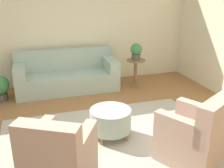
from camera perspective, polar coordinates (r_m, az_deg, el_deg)
name	(u,v)px	position (r m, az deg, el deg)	size (l,w,h in m)	color
ground_plane	(113,142)	(4.14, 0.28, -12.57)	(16.00, 16.00, 0.00)	#996638
wall_back	(76,25)	(6.49, -7.95, 12.51)	(9.93, 0.12, 2.80)	beige
rug	(113,142)	(4.13, 0.28, -12.51)	(3.38, 2.49, 0.01)	#B2A893
couch	(67,76)	(6.15, -9.76, 1.71)	(2.28, 0.86, 0.91)	#9EB29E
armchair_left	(59,162)	(3.15, -11.51, -16.26)	(0.97, 1.00, 0.97)	tan
armchair_right	(195,137)	(3.70, 17.61, -10.94)	(0.97, 1.00, 0.97)	tan
ottoman_table	(110,120)	(4.13, -0.33, -7.78)	(0.65, 0.65, 0.46)	#9EB29E
side_table	(136,69)	(6.24, 5.16, 3.28)	(0.44, 0.44, 0.66)	olive
potted_plant_on_side_table	(136,51)	(6.12, 5.29, 7.20)	(0.27, 0.27, 0.39)	#4C4742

